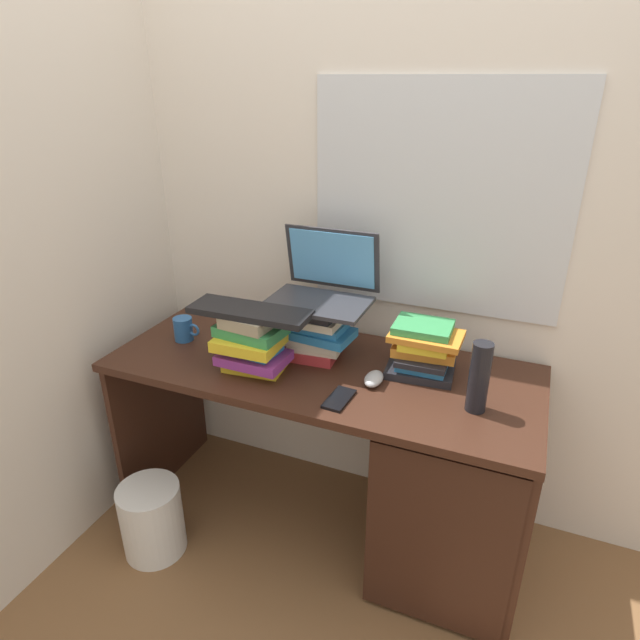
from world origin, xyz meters
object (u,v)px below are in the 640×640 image
Objects in this scene: book_stack_keyboard_riser at (252,343)px; keyboard at (250,311)px; book_stack_tall at (317,332)px; wastebasket at (152,519)px; water_bottle at (479,377)px; book_stack_side at (424,350)px; computer_mouse at (374,379)px; laptop at (324,284)px; cell_phone at (339,399)px; mug at (184,329)px; desk at (420,472)px.

keyboard is at bearing 124.84° from book_stack_keyboard_riser.
book_stack_tall reaches higher than wastebasket.
water_bottle is at bearing -12.36° from book_stack_tall.
water_bottle reaches higher than wastebasket.
computer_mouse is (-0.13, -0.14, -0.07)m from book_stack_side.
keyboard is 1.44× the size of wastebasket.
laptop is (0.18, 0.23, 0.16)m from book_stack_keyboard_riser.
laptop reaches higher than keyboard.
keyboard is 4.04× the size of computer_mouse.
book_stack_tall is 2.41× the size of computer_mouse.
book_stack_side is 1.10× the size of water_bottle.
keyboard is at bearing -171.24° from computer_mouse.
laptop is 0.43m from cell_phone.
keyboard is (-0.18, -0.22, -0.05)m from laptop.
book_stack_keyboard_riser is 2.43× the size of computer_mouse.
book_stack_keyboard_riser is 1.10× the size of water_bottle.
mug is at bearing 163.06° from keyboard.
book_stack_keyboard_riser reaches higher than cell_phone.
book_stack_tall reaches higher than computer_mouse.
book_stack_keyboard_riser is (-0.17, -0.17, -0.00)m from book_stack_tall.
mug reaches higher than computer_mouse.
cell_phone is at bearing -13.71° from keyboard.
book_stack_tall is 0.54m from mug.
desk is 13.77× the size of mug.
wastebasket is at bearing -152.50° from book_stack_side.
book_stack_keyboard_riser reaches higher than mug.
cell_phone reaches higher than wastebasket.
book_stack_tall is 1.84× the size of cell_phone.
computer_mouse is 0.94× the size of mug.
mug is 0.73m from wastebasket.
mug is at bearing 94.89° from wastebasket.
book_stack_tall is (-0.43, 0.08, 0.44)m from desk.
book_stack_keyboard_riser is 0.37m from cell_phone.
cell_phone is at bearing -164.47° from water_bottle.
computer_mouse is at bearing -32.61° from laptop.
book_stack_tall is 0.96m from wastebasket.
keyboard is at bearing -177.21° from water_bottle.
desk is at bearing -10.14° from book_stack_tall.
keyboard is (-0.60, -0.09, 0.55)m from desk.
laptop reaches higher than cell_phone.
laptop is 0.29m from keyboard.
book_stack_tall is 0.38m from book_stack_side.
book_stack_keyboard_riser is at bearing -159.74° from book_stack_side.
water_bottle reaches higher than book_stack_keyboard_riser.
desk is at bearing -0.59° from mug.
wastebasket is at bearing -136.53° from laptop.
computer_mouse is (0.25, -0.10, -0.09)m from book_stack_tall.
desk is 14.68× the size of computer_mouse.
laptop is (-0.42, 0.13, 0.60)m from desk.
book_stack_side is (0.56, 0.21, -0.02)m from book_stack_keyboard_riser.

